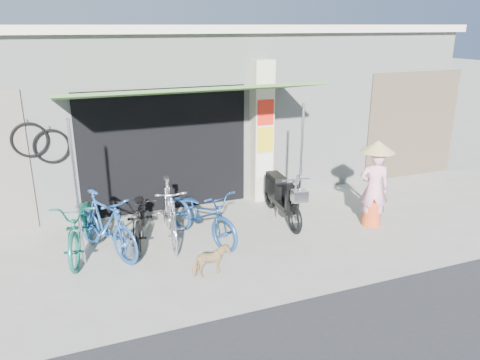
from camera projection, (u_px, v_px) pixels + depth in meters
name	position (u px, v px, depth m)	size (l,w,h in m)	color
ground	(272.00, 252.00, 7.93)	(80.00, 80.00, 0.00)	#A39F93
bicycle_shop	(188.00, 100.00, 11.85)	(12.30, 5.30, 3.66)	#A3AAA2
shop_pillar	(261.00, 132.00, 9.92)	(0.42, 0.44, 3.00)	beige
awning	(190.00, 93.00, 8.26)	(4.60, 1.88, 2.72)	#3A602B
neighbour_right	(412.00, 125.00, 11.55)	(2.60, 0.06, 2.60)	brown
bike_teal	(81.00, 225.00, 7.75)	(0.68, 1.95, 1.02)	#156250
bike_blue	(105.00, 224.00, 7.70)	(0.51, 1.79, 1.08)	navy
bike_black	(140.00, 216.00, 8.23)	(0.62, 1.78, 0.94)	black
bike_silver	(170.00, 212.00, 8.17)	(0.52, 1.84, 1.11)	silver
bike_navy	(202.00, 214.00, 8.22)	(0.66, 1.88, 0.99)	navy
street_dog	(211.00, 261.00, 7.10)	(0.26, 0.58, 0.49)	tan
moped	(281.00, 196.00, 9.13)	(0.53, 1.86, 1.05)	black
nun	(374.00, 184.00, 8.77)	(0.64, 0.64, 1.66)	pink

